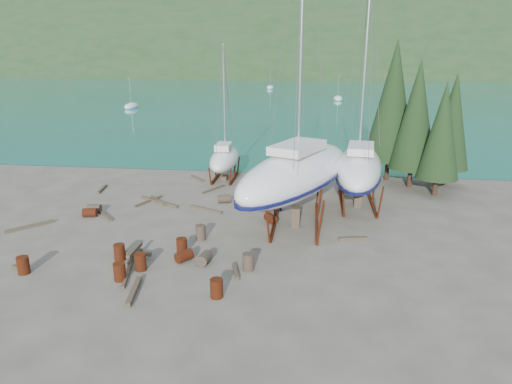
# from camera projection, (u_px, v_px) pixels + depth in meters

# --- Properties ---
(ground) EXTENTS (600.00, 600.00, 0.00)m
(ground) POSITION_uv_depth(u_px,v_px,m) (230.00, 237.00, 26.95)
(ground) COLOR #554E43
(ground) RESTS_ON ground
(bay_water) EXTENTS (700.00, 700.00, 0.00)m
(bay_water) POSITION_uv_depth(u_px,v_px,m) (308.00, 66.00, 325.54)
(bay_water) COLOR #177374
(bay_water) RESTS_ON ground
(far_hill) EXTENTS (800.00, 360.00, 110.00)m
(far_hill) POSITION_uv_depth(u_px,v_px,m) (308.00, 66.00, 330.28)
(far_hill) COLOR #1E351A
(far_hill) RESTS_ON ground
(far_house_left) EXTENTS (6.60, 5.60, 5.60)m
(far_house_left) POSITION_uv_depth(u_px,v_px,m) (176.00, 68.00, 213.25)
(far_house_left) COLOR beige
(far_house_left) RESTS_ON ground
(far_house_center) EXTENTS (6.60, 5.60, 5.60)m
(far_house_center) POSITION_uv_depth(u_px,v_px,m) (260.00, 68.00, 208.54)
(far_house_center) COLOR beige
(far_house_center) RESTS_ON ground
(far_house_right) EXTENTS (6.60, 5.60, 5.60)m
(far_house_right) POSITION_uv_depth(u_px,v_px,m) (372.00, 69.00, 202.65)
(far_house_right) COLOR beige
(far_house_right) RESTS_ON ground
(cypress_near_right) EXTENTS (3.60, 3.60, 10.00)m
(cypress_near_right) POSITION_uv_depth(u_px,v_px,m) (416.00, 115.00, 35.14)
(cypress_near_right) COLOR black
(cypress_near_right) RESTS_ON ground
(cypress_mid_right) EXTENTS (3.06, 3.06, 8.50)m
(cypress_mid_right) POSITION_uv_depth(u_px,v_px,m) (442.00, 131.00, 33.32)
(cypress_mid_right) COLOR black
(cypress_mid_right) RESTS_ON ground
(cypress_back_left) EXTENTS (4.14, 4.14, 11.50)m
(cypress_back_left) POSITION_uv_depth(u_px,v_px,m) (393.00, 101.00, 36.95)
(cypress_back_left) COLOR black
(cypress_back_left) RESTS_ON ground
(cypress_far_right) EXTENTS (3.24, 3.24, 9.00)m
(cypress_far_right) POSITION_uv_depth(u_px,v_px,m) (452.00, 121.00, 35.90)
(cypress_far_right) COLOR black
(cypress_far_right) RESTS_ON ground
(moored_boat_left) EXTENTS (2.00, 5.00, 6.05)m
(moored_boat_left) POSITION_uv_depth(u_px,v_px,m) (131.00, 106.00, 87.24)
(moored_boat_left) COLOR white
(moored_boat_left) RESTS_ON ground
(moored_boat_mid) EXTENTS (2.00, 5.00, 6.05)m
(moored_boat_mid) POSITION_uv_depth(u_px,v_px,m) (338.00, 99.00, 101.49)
(moored_boat_mid) COLOR white
(moored_boat_mid) RESTS_ON ground
(moored_boat_far) EXTENTS (2.00, 5.00, 6.05)m
(moored_boat_far) POSITION_uv_depth(u_px,v_px,m) (270.00, 88.00, 132.04)
(moored_boat_far) COLOR white
(moored_boat_far) RESTS_ON ground
(large_sailboat_near) EXTENTS (8.82, 13.41, 20.47)m
(large_sailboat_near) POSITION_uv_depth(u_px,v_px,m) (297.00, 173.00, 28.34)
(large_sailboat_near) COLOR white
(large_sailboat_near) RESTS_ON ground
(large_sailboat_far) EXTENTS (4.31, 10.83, 16.67)m
(large_sailboat_far) POSITION_uv_depth(u_px,v_px,m) (359.00, 167.00, 31.96)
(large_sailboat_far) COLOR white
(large_sailboat_far) RESTS_ON ground
(small_sailboat_shore) EXTENTS (2.23, 6.95, 11.10)m
(small_sailboat_shore) POSITION_uv_depth(u_px,v_px,m) (225.00, 158.00, 38.54)
(small_sailboat_shore) COLOR white
(small_sailboat_shore) RESTS_ON ground
(worker) EXTENTS (0.51, 0.66, 1.61)m
(worker) POSITION_uv_depth(u_px,v_px,m) (281.00, 200.00, 31.15)
(worker) COLOR #122051
(worker) RESTS_ON ground
(drum_0) EXTENTS (0.58, 0.58, 0.88)m
(drum_0) POSITION_uv_depth(u_px,v_px,m) (23.00, 265.00, 22.42)
(drum_0) COLOR #5D200F
(drum_0) RESTS_ON ground
(drum_1) EXTENTS (0.70, 0.95, 0.58)m
(drum_1) POSITION_uv_depth(u_px,v_px,m) (204.00, 258.00, 23.52)
(drum_1) COLOR #2D2823
(drum_1) RESTS_ON ground
(drum_2) EXTENTS (0.96, 0.72, 0.58)m
(drum_2) POSITION_uv_depth(u_px,v_px,m) (90.00, 212.00, 30.18)
(drum_2) COLOR #5D200F
(drum_2) RESTS_ON ground
(drum_3) EXTENTS (0.58, 0.58, 0.88)m
(drum_3) POSITION_uv_depth(u_px,v_px,m) (120.00, 272.00, 21.75)
(drum_3) COLOR #5D200F
(drum_3) RESTS_ON ground
(drum_4) EXTENTS (1.02, 0.83, 0.58)m
(drum_4) POSITION_uv_depth(u_px,v_px,m) (273.00, 183.00, 37.04)
(drum_4) COLOR #5D200F
(drum_4) RESTS_ON ground
(drum_5) EXTENTS (0.58, 0.58, 0.88)m
(drum_5) POSITION_uv_depth(u_px,v_px,m) (201.00, 232.00, 26.48)
(drum_5) COLOR #2D2823
(drum_5) RESTS_ON ground
(drum_6) EXTENTS (0.96, 1.05, 0.58)m
(drum_6) POSITION_uv_depth(u_px,v_px,m) (271.00, 218.00, 29.15)
(drum_6) COLOR #5D200F
(drum_6) RESTS_ON ground
(drum_7) EXTENTS (0.58, 0.58, 0.88)m
(drum_7) POSITION_uv_depth(u_px,v_px,m) (217.00, 288.00, 20.24)
(drum_7) COLOR #5D200F
(drum_7) RESTS_ON ground
(drum_9) EXTENTS (1.00, 0.79, 0.58)m
(drum_9) POSITION_uv_depth(u_px,v_px,m) (224.00, 199.00, 32.99)
(drum_9) COLOR #2D2823
(drum_9) RESTS_ON ground
(drum_10) EXTENTS (0.58, 0.58, 0.88)m
(drum_10) POSITION_uv_depth(u_px,v_px,m) (120.00, 252.00, 23.86)
(drum_10) COLOR #5D200F
(drum_10) RESTS_ON ground
(drum_12) EXTENTS (1.00, 1.05, 0.58)m
(drum_12) POSITION_uv_depth(u_px,v_px,m) (184.00, 256.00, 23.79)
(drum_12) COLOR #5D200F
(drum_12) RESTS_ON ground
(drum_13) EXTENTS (0.58, 0.58, 0.88)m
(drum_13) POSITION_uv_depth(u_px,v_px,m) (141.00, 262.00, 22.77)
(drum_13) COLOR #5D200F
(drum_13) RESTS_ON ground
(drum_14) EXTENTS (0.58, 0.58, 0.88)m
(drum_14) POSITION_uv_depth(u_px,v_px,m) (182.00, 246.00, 24.62)
(drum_14) COLOR #5D200F
(drum_14) RESTS_ON ground
(drum_15) EXTENTS (0.92, 0.64, 0.58)m
(drum_15) POSITION_uv_depth(u_px,v_px,m) (94.00, 208.00, 30.99)
(drum_15) COLOR #2D2823
(drum_15) RESTS_ON ground
(drum_17) EXTENTS (0.58, 0.58, 0.88)m
(drum_17) POSITION_uv_depth(u_px,v_px,m) (248.00, 262.00, 22.78)
(drum_17) COLOR #2D2823
(drum_17) RESTS_ON ground
(timber_0) EXTENTS (1.38, 2.32, 0.14)m
(timber_0) POSITION_uv_depth(u_px,v_px,m) (213.00, 189.00, 36.05)
(timber_0) COLOR brown
(timber_0) RESTS_ON ground
(timber_1) EXTENTS (1.70, 0.52, 0.19)m
(timber_1) POSITION_uv_depth(u_px,v_px,m) (353.00, 239.00, 26.45)
(timber_1) COLOR brown
(timber_1) RESTS_ON ground
(timber_2) EXTENTS (0.50, 2.10, 0.19)m
(timber_2) POSITION_uv_depth(u_px,v_px,m) (102.00, 189.00, 35.99)
(timber_2) COLOR brown
(timber_2) RESTS_ON ground
(timber_3) EXTENTS (0.81, 2.82, 0.15)m
(timber_3) POSITION_uv_depth(u_px,v_px,m) (128.00, 274.00, 22.35)
(timber_3) COLOR brown
(timber_3) RESTS_ON ground
(timber_4) EXTENTS (1.64, 1.16, 0.17)m
(timber_4) POSITION_uv_depth(u_px,v_px,m) (149.00, 199.00, 33.53)
(timber_4) COLOR brown
(timber_4) RESTS_ON ground
(timber_6) EXTENTS (0.38, 1.77, 0.19)m
(timber_6) POSITION_uv_depth(u_px,v_px,m) (248.00, 184.00, 37.33)
(timber_6) COLOR brown
(timber_6) RESTS_ON ground
(timber_7) EXTENTS (0.62, 1.59, 0.17)m
(timber_7) POSITION_uv_depth(u_px,v_px,m) (235.00, 271.00, 22.55)
(timber_7) COLOR brown
(timber_7) RESTS_ON ground
(timber_8) EXTENTS (1.89, 1.22, 0.19)m
(timber_8) POSITION_uv_depth(u_px,v_px,m) (167.00, 204.00, 32.44)
(timber_8) COLOR brown
(timber_8) RESTS_ON ground
(timber_9) EXTENTS (1.58, 1.73, 0.15)m
(timber_9) POSITION_uv_depth(u_px,v_px,m) (197.00, 178.00, 39.10)
(timber_9) COLOR brown
(timber_9) RESTS_ON ground
(timber_10) EXTENTS (2.54, 1.31, 0.16)m
(timber_10) POSITION_uv_depth(u_px,v_px,m) (206.00, 209.00, 31.44)
(timber_10) COLOR brown
(timber_10) RESTS_ON ground
(timber_12) EXTENTS (1.66, 1.75, 0.17)m
(timber_12) POSITION_uv_depth(u_px,v_px,m) (106.00, 215.00, 30.24)
(timber_12) COLOR brown
(timber_12) RESTS_ON ground
(timber_13) EXTENTS (0.94, 0.51, 0.22)m
(timber_13) POSITION_uv_depth(u_px,v_px,m) (19.00, 268.00, 22.81)
(timber_13) COLOR brown
(timber_13) RESTS_ON ground
(timber_14) EXTENTS (2.04, 2.26, 0.18)m
(timber_14) POSITION_uv_depth(u_px,v_px,m) (30.00, 226.00, 28.35)
(timber_14) COLOR brown
(timber_14) RESTS_ON ground
(timber_15) EXTENTS (1.25, 2.58, 0.15)m
(timber_15) POSITION_uv_depth(u_px,v_px,m) (149.00, 201.00, 33.15)
(timber_15) COLOR brown
(timber_15) RESTS_ON ground
(timber_16) EXTENTS (0.63, 2.50, 0.23)m
(timber_16) POSITION_uv_depth(u_px,v_px,m) (134.00, 291.00, 20.65)
(timber_16) COLOR brown
(timber_16) RESTS_ON ground
(timber_17) EXTENTS (1.79, 1.88, 0.16)m
(timber_17) POSITION_uv_depth(u_px,v_px,m) (158.00, 201.00, 33.23)
(timber_17) COLOR brown
(timber_17) RESTS_ON ground
(timber_pile_fore) EXTENTS (1.80, 1.80, 0.60)m
(timber_pile_fore) POSITION_uv_depth(u_px,v_px,m) (135.00, 254.00, 24.04)
(timber_pile_fore) COLOR brown
(timber_pile_fore) RESTS_ON ground
(timber_pile_aft) EXTENTS (1.80, 1.80, 0.60)m
(timber_pile_aft) POSITION_uv_depth(u_px,v_px,m) (279.00, 197.00, 33.30)
(timber_pile_aft) COLOR brown
(timber_pile_aft) RESTS_ON ground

